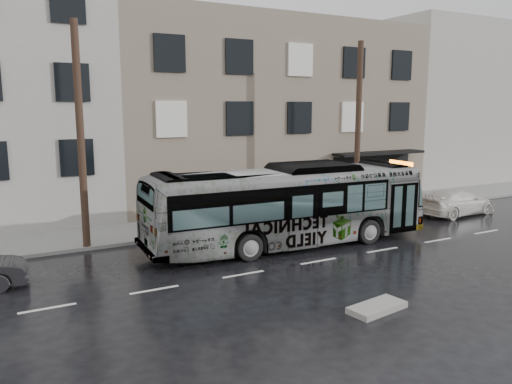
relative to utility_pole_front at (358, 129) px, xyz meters
The scene contains 10 objects.
ground 8.65m from the utility_pole_front, 153.08° to the right, with size 120.00×120.00×0.00m, color black.
sidewalk 8.11m from the utility_pole_front, 166.17° to the left, with size 90.00×3.60×0.15m, color gray.
building_taupe 9.56m from the utility_pole_front, 99.07° to the left, with size 20.00×12.00×11.00m, color #796D5D.
building_filler 19.91m from the utility_pole_front, 28.24° to the left, with size 18.00×12.00×12.00m, color #A6A49D.
utility_pole_front is the anchor object (origin of this frame).
utility_pole_rear 14.00m from the utility_pole_front, behind, with size 0.30×0.30×9.00m, color #3D281E.
sign_post 3.48m from the utility_pole_front, ahead, with size 0.06×0.06×2.40m, color slate.
bus 7.75m from the utility_pole_front, 152.24° to the right, with size 2.88×12.33×3.43m, color #B2B2B2.
white_sedan 6.78m from the utility_pole_front, 26.58° to the right, with size 1.97×4.85×1.41m, color silver.
slush_pile 13.75m from the utility_pole_front, 126.44° to the right, with size 1.80×0.80×0.18m, color gray.
Camera 1 is at (-10.71, -17.51, 5.81)m, focal length 35.00 mm.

